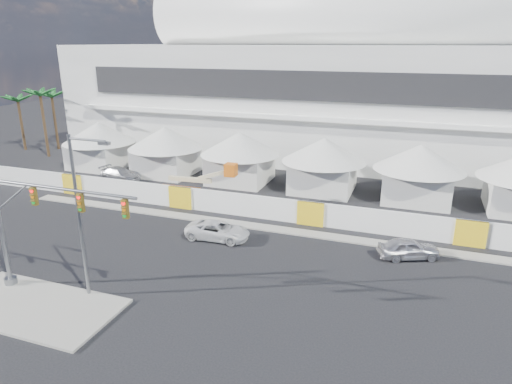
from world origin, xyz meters
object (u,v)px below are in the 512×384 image
(traffic_mast, at_px, (27,224))
(streetlight_median, at_px, (82,207))
(boom_lift, at_px, (185,191))
(sedan_silver, at_px, (409,248))
(lot_car_c, at_px, (120,174))
(pickup_curb, at_px, (218,230))

(traffic_mast, xyz_separation_m, streetlight_median, (3.49, 0.68, 1.25))
(boom_lift, bearing_deg, sedan_silver, -18.05)
(lot_car_c, xyz_separation_m, boom_lift, (10.01, -3.94, 0.39))
(sedan_silver, bearing_deg, streetlight_median, 100.86)
(traffic_mast, bearing_deg, boom_lift, 87.99)
(traffic_mast, height_order, boom_lift, traffic_mast)
(sedan_silver, bearing_deg, lot_car_c, 50.29)
(pickup_curb, height_order, lot_car_c, lot_car_c)
(pickup_curb, xyz_separation_m, lot_car_c, (-16.45, 10.68, 0.01))
(pickup_curb, xyz_separation_m, boom_lift, (-6.44, 6.74, 0.40))
(streetlight_median, distance_m, boom_lift, 17.70)
(lot_car_c, relative_size, boom_lift, 0.60)
(streetlight_median, bearing_deg, lot_car_c, 121.77)
(boom_lift, bearing_deg, streetlight_median, -84.00)
(lot_car_c, bearing_deg, boom_lift, -102.44)
(pickup_curb, bearing_deg, streetlight_median, 157.64)
(sedan_silver, distance_m, traffic_mast, 24.56)
(lot_car_c, distance_m, streetlight_median, 24.96)
(boom_lift, bearing_deg, pickup_curb, -49.95)
(pickup_curb, bearing_deg, boom_lift, 40.77)
(sedan_silver, relative_size, traffic_mast, 0.42)
(pickup_curb, relative_size, streetlight_median, 0.51)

